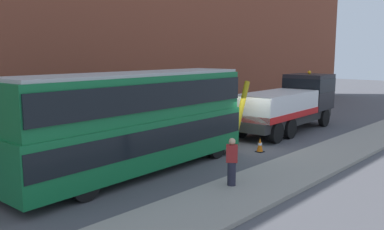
# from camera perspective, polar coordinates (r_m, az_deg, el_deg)

# --- Properties ---
(ground_plane) EXTENTS (120.00, 120.00, 0.00)m
(ground_plane) POSITION_cam_1_polar(r_m,az_deg,el_deg) (20.93, 6.82, -4.59)
(ground_plane) COLOR #4C4C51
(near_kerb) EXTENTS (60.00, 2.80, 0.15)m
(near_kerb) POSITION_cam_1_polar(r_m,az_deg,el_deg) (18.85, 17.27, -6.18)
(near_kerb) COLOR gray
(near_kerb) RESTS_ON ground_plane
(building_facade) EXTENTS (60.00, 1.50, 16.00)m
(building_facade) POSITION_cam_1_polar(r_m,az_deg,el_deg) (26.66, -8.86, 15.66)
(building_facade) COLOR brown
(building_facade) RESTS_ON ground_plane
(recovery_tow_truck) EXTENTS (10.20, 3.07, 3.67)m
(recovery_tow_truck) POSITION_cam_1_polar(r_m,az_deg,el_deg) (25.80, 13.69, 1.70)
(recovery_tow_truck) COLOR #2D2D2D
(recovery_tow_truck) RESTS_ON ground_plane
(double_decker_bus) EXTENTS (11.14, 3.08, 4.06)m
(double_decker_bus) POSITION_cam_1_polar(r_m,az_deg,el_deg) (16.20, -7.80, -0.46)
(double_decker_bus) COLOR #146B38
(double_decker_bus) RESTS_ON ground_plane
(pedestrian_onlooker) EXTENTS (0.45, 0.48, 1.71)m
(pedestrian_onlooker) POSITION_cam_1_polar(r_m,az_deg,el_deg) (14.36, 5.65, -6.69)
(pedestrian_onlooker) COLOR #232333
(pedestrian_onlooker) RESTS_ON near_kerb
(traffic_cone_near_bus) EXTENTS (0.36, 0.36, 0.72)m
(traffic_cone_near_bus) POSITION_cam_1_polar(r_m,az_deg,el_deg) (20.06, 9.60, -4.23)
(traffic_cone_near_bus) COLOR orange
(traffic_cone_near_bus) RESTS_ON ground_plane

